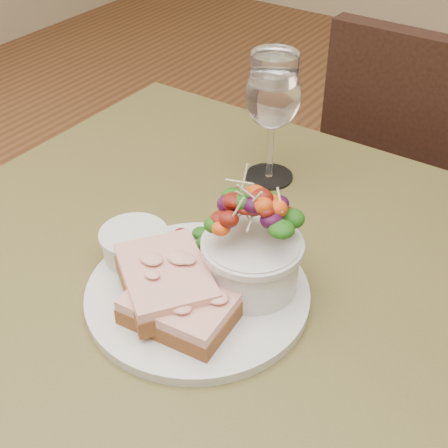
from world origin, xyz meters
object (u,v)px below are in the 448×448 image
Objects in this scene: ramekin at (134,243)px; wine_glass at (273,100)px; cafe_table at (205,339)px; chair_far at (426,281)px; sandwich_back at (166,280)px; dinner_plate at (198,293)px; salad_bowl at (253,243)px; sandwich_front at (181,307)px.

ramekin is 0.27m from wine_glass.
cafe_table is 0.33m from wine_glass.
wine_glass reaches higher than chair_far.
dinner_plate is at bearing 88.71° from sandwich_back.
wine_glass is (-0.05, 0.23, 0.22)m from cafe_table.
wine_glass is (-0.06, 0.26, 0.12)m from dinner_plate.
wine_glass reaches higher than dinner_plate.
cafe_table is at bearing 14.25° from ramekin.
salad_bowl is 0.73× the size of wine_glass.
sandwich_back is (-0.02, -0.03, 0.03)m from dinner_plate.
sandwich_front is at bearing -110.67° from salad_bowl.
dinner_plate reaches higher than cafe_table.
wine_glass is (-0.07, 0.31, 0.10)m from sandwich_front.
wine_glass is (-0.04, 0.29, 0.09)m from sandwich_back.
chair_far reaches higher than salad_bowl.
wine_glass is at bearing 134.35° from sandwich_back.
chair_far is 7.09× the size of salad_bowl.
sandwich_back is at bearing -127.50° from dinner_plate.
cafe_table is 0.89× the size of chair_far.
chair_far is 3.56× the size of dinner_plate.
sandwich_back is 0.86× the size of wine_glass.
sandwich_back is at bearing -24.35° from ramekin.
salad_bowl reaches higher than cafe_table.
cafe_table is 6.75× the size of sandwich_front.
sandwich_back reaches higher than sandwich_front.
sandwich_back is at bearing -99.94° from cafe_table.
chair_far is 5.14× the size of wine_glass.
dinner_plate is 1.45× the size of wine_glass.
salad_bowl is (-0.06, -0.67, 0.53)m from chair_far.
sandwich_back is at bearing 81.36° from chair_far.
sandwich_front is 0.33m from wine_glass.
ramekin is (-0.08, -0.02, 0.13)m from cafe_table.
wine_glass reaches higher than sandwich_back.
salad_bowl is at bearing 64.34° from sandwich_front.
salad_bowl is (0.07, 0.07, 0.03)m from sandwich_back.
sandwich_front is (0.01, -0.05, 0.02)m from dinner_plate.
sandwich_front is 0.10m from salad_bowl.
ramekin reaches higher than cafe_table.
cafe_table is at bearing 113.00° from dinner_plate.
sandwich_front is at bearing -72.27° from cafe_table.
sandwich_front is 0.68× the size of wine_glass.
sandwich_back reaches higher than ramekin.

